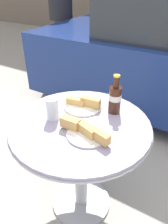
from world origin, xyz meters
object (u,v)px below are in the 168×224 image
(cola_bottle_left, at_px, (115,98))
(drinking_glass, at_px, (52,110))
(pedestrian, at_px, (61,9))
(lunch_plate_far, at_px, (83,104))
(lunch_plate_near, at_px, (86,131))
(bistro_table, at_px, (81,145))

(cola_bottle_left, xyz_separation_m, drinking_glass, (-0.27, -0.25, -0.03))
(cola_bottle_left, distance_m, pedestrian, 2.49)
(drinking_glass, relative_size, lunch_plate_far, 0.56)
(cola_bottle_left, height_order, lunch_plate_far, cola_bottle_left)
(lunch_plate_far, bearing_deg, lunch_plate_near, -56.34)
(bistro_table, relative_size, lunch_plate_far, 3.40)
(bistro_table, distance_m, lunch_plate_near, 0.22)
(lunch_plate_near, bearing_deg, drinking_glass, 172.34)
(drinking_glass, relative_size, pedestrian, 0.08)
(lunch_plate_far, relative_size, pedestrian, 0.14)
(cola_bottle_left, height_order, lunch_plate_near, cola_bottle_left)
(cola_bottle_left, xyz_separation_m, lunch_plate_far, (-0.18, -0.05, -0.07))
(drinking_glass, distance_m, lunch_plate_near, 0.24)
(bistro_table, xyz_separation_m, lunch_plate_near, (0.08, -0.08, 0.19))
(drinking_glass, relative_size, lunch_plate_near, 0.44)
(bistro_table, bearing_deg, pedestrian, 128.35)
(bistro_table, height_order, cola_bottle_left, cola_bottle_left)
(drinking_glass, distance_m, lunch_plate_far, 0.22)
(cola_bottle_left, relative_size, drinking_glass, 1.81)
(lunch_plate_near, bearing_deg, lunch_plate_far, 123.66)
(cola_bottle_left, height_order, pedestrian, pedestrian)
(lunch_plate_near, distance_m, lunch_plate_far, 0.28)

